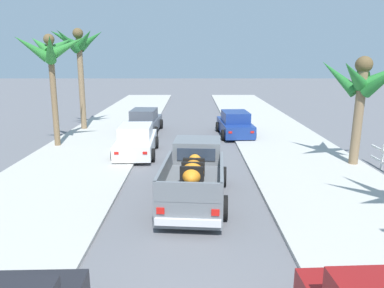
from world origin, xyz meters
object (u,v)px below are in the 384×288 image
(pickup_truck, at_px, (195,176))
(car_left_near, at_px, (137,141))
(car_right_near, at_px, (235,124))
(palm_tree_right_mid, at_px, (78,46))
(palm_tree_left_fore, at_px, (364,81))
(car_left_far, at_px, (145,122))
(palm_tree_left_mid, at_px, (52,54))

(pickup_truck, bearing_deg, car_left_near, 116.54)
(car_right_near, bearing_deg, palm_tree_right_mid, 169.53)
(car_right_near, bearing_deg, palm_tree_left_fore, -54.90)
(pickup_truck, height_order, car_left_far, pickup_truck)
(car_right_near, distance_m, palm_tree_left_fore, 8.64)
(pickup_truck, bearing_deg, palm_tree_right_mid, 121.36)
(car_right_near, bearing_deg, car_left_far, 170.54)
(car_left_near, xyz_separation_m, palm_tree_right_mid, (-4.55, 6.41, 4.77))
(car_left_near, height_order, palm_tree_left_mid, palm_tree_left_mid)
(car_left_near, distance_m, palm_tree_right_mid, 9.20)
(car_right_near, bearing_deg, pickup_truck, -104.05)
(palm_tree_left_fore, distance_m, palm_tree_left_mid, 15.11)
(pickup_truck, height_order, car_right_near, pickup_truck)
(palm_tree_left_mid, relative_size, palm_tree_right_mid, 0.91)
(car_right_near, bearing_deg, palm_tree_left_mid, -163.58)
(palm_tree_left_fore, height_order, palm_tree_left_mid, palm_tree_left_mid)
(palm_tree_left_mid, bearing_deg, pickup_truck, -45.17)
(car_left_near, xyz_separation_m, palm_tree_left_fore, (10.13, -2.04, 3.10))
(pickup_truck, bearing_deg, car_right_near, 75.95)
(pickup_truck, bearing_deg, palm_tree_left_mid, 134.83)
(palm_tree_left_mid, bearing_deg, palm_tree_left_fore, -14.06)
(palm_tree_right_mid, bearing_deg, pickup_truck, -58.64)
(palm_tree_right_mid, bearing_deg, palm_tree_left_mid, -89.22)
(palm_tree_left_fore, bearing_deg, palm_tree_left_mid, 165.94)
(car_right_near, xyz_separation_m, palm_tree_right_mid, (-10.04, 1.86, 4.77))
(car_right_near, relative_size, palm_tree_left_mid, 0.72)
(car_right_near, height_order, car_left_far, same)
(pickup_truck, xyz_separation_m, car_right_near, (2.59, 10.36, -0.10))
(pickup_truck, bearing_deg, palm_tree_left_fore, 27.50)
(pickup_truck, xyz_separation_m, palm_tree_right_mid, (-7.45, 12.22, 4.67))
(car_right_near, height_order, palm_tree_left_fore, palm_tree_left_fore)
(pickup_truck, xyz_separation_m, car_left_far, (-3.20, 11.33, -0.10))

